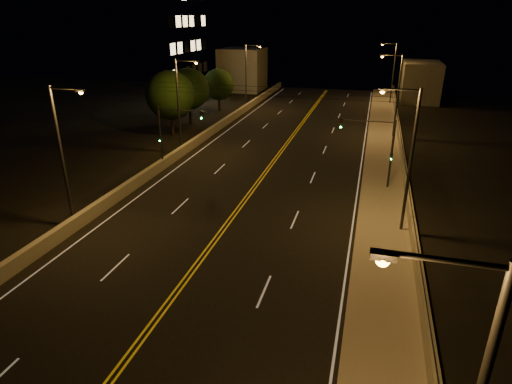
% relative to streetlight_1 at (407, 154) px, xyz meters
% --- Properties ---
extents(road, '(18.00, 120.00, 0.02)m').
position_rel_streetlight_1_xyz_m(road, '(-11.54, 0.58, -5.56)').
color(road, black).
rests_on(road, ground).
extents(sidewalk, '(3.60, 120.00, 0.30)m').
position_rel_streetlight_1_xyz_m(sidewalk, '(-0.74, 0.58, -5.42)').
color(sidewalk, gray).
rests_on(sidewalk, ground).
extents(curb, '(0.14, 120.00, 0.15)m').
position_rel_streetlight_1_xyz_m(curb, '(-2.61, 0.58, -5.50)').
color(curb, gray).
rests_on(curb, ground).
extents(parapet_wall, '(0.30, 120.00, 1.00)m').
position_rel_streetlight_1_xyz_m(parapet_wall, '(0.91, 0.58, -4.77)').
color(parapet_wall, '#9B9681').
rests_on(parapet_wall, sidewalk).
extents(jersey_barrier, '(0.45, 120.00, 0.97)m').
position_rel_streetlight_1_xyz_m(jersey_barrier, '(-21.32, 0.58, -5.09)').
color(jersey_barrier, '#9B9681').
rests_on(jersey_barrier, ground).
extents(distant_building_right, '(6.00, 10.00, 6.50)m').
position_rel_streetlight_1_xyz_m(distant_building_right, '(4.96, 51.81, -2.32)').
color(distant_building_right, slate).
rests_on(distant_building_right, ground).
extents(distant_building_left, '(8.00, 8.00, 7.91)m').
position_rel_streetlight_1_xyz_m(distant_building_left, '(-27.54, 54.54, -1.61)').
color(distant_building_left, slate).
rests_on(distant_building_left, ground).
extents(parapet_rail, '(0.06, 120.00, 0.06)m').
position_rel_streetlight_1_xyz_m(parapet_rail, '(0.91, 0.58, -4.24)').
color(parapet_rail, black).
rests_on(parapet_rail, parapet_wall).
extents(lane_markings, '(17.32, 116.00, 0.00)m').
position_rel_streetlight_1_xyz_m(lane_markings, '(-11.54, 0.51, -5.55)').
color(lane_markings, silver).
rests_on(lane_markings, road).
extents(streetlight_1, '(2.55, 0.28, 9.71)m').
position_rel_streetlight_1_xyz_m(streetlight_1, '(0.00, 0.00, 0.00)').
color(streetlight_1, '#2D2D33').
rests_on(streetlight_1, ground).
extents(streetlight_2, '(2.55, 0.28, 9.71)m').
position_rel_streetlight_1_xyz_m(streetlight_2, '(0.00, 25.07, 0.00)').
color(streetlight_2, '#2D2D33').
rests_on(streetlight_2, ground).
extents(streetlight_3, '(2.55, 0.28, 9.71)m').
position_rel_streetlight_1_xyz_m(streetlight_3, '(0.00, 47.10, 0.00)').
color(streetlight_3, '#2D2D33').
rests_on(streetlight_3, ground).
extents(streetlight_4, '(2.55, 0.28, 9.71)m').
position_rel_streetlight_1_xyz_m(streetlight_4, '(-21.47, -5.04, 0.00)').
color(streetlight_4, '#2D2D33').
rests_on(streetlight_4, ground).
extents(streetlight_5, '(2.55, 0.28, 9.71)m').
position_rel_streetlight_1_xyz_m(streetlight_5, '(-21.47, 12.89, 0.00)').
color(streetlight_5, '#2D2D33').
rests_on(streetlight_5, ground).
extents(streetlight_6, '(2.55, 0.28, 9.71)m').
position_rel_streetlight_1_xyz_m(streetlight_6, '(-21.47, 37.31, 0.00)').
color(streetlight_6, '#2D2D33').
rests_on(streetlight_6, ground).
extents(traffic_signal_right, '(5.11, 0.31, 5.99)m').
position_rel_streetlight_1_xyz_m(traffic_signal_right, '(-1.55, 7.76, -1.77)').
color(traffic_signal_right, '#2D2D33').
rests_on(traffic_signal_right, ground).
extents(traffic_signal_left, '(5.11, 0.31, 5.99)m').
position_rel_streetlight_1_xyz_m(traffic_signal_left, '(-20.32, 7.76, -1.77)').
color(traffic_signal_left, '#2D2D33').
rests_on(traffic_signal_left, ground).
extents(overhead_wires, '(22.00, 0.03, 0.83)m').
position_rel_streetlight_1_xyz_m(overhead_wires, '(-11.54, 10.08, 1.83)').
color(overhead_wires, black).
extents(building_tower, '(24.00, 15.00, 30.61)m').
position_rel_streetlight_1_xyz_m(building_tower, '(-42.71, 37.11, 9.16)').
color(building_tower, slate).
rests_on(building_tower, ground).
extents(tree_0, '(5.77, 5.77, 7.82)m').
position_rel_streetlight_1_xyz_m(tree_0, '(-25.71, 19.18, -0.64)').
color(tree_0, black).
rests_on(tree_0, ground).
extents(tree_1, '(5.41, 5.41, 7.33)m').
position_rel_streetlight_1_xyz_m(tree_1, '(-26.29, 25.89, -0.95)').
color(tree_1, black).
rests_on(tree_1, ground).
extents(tree_2, '(4.68, 4.68, 6.34)m').
position_rel_streetlight_1_xyz_m(tree_2, '(-25.35, 34.85, -1.57)').
color(tree_2, black).
rests_on(tree_2, ground).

